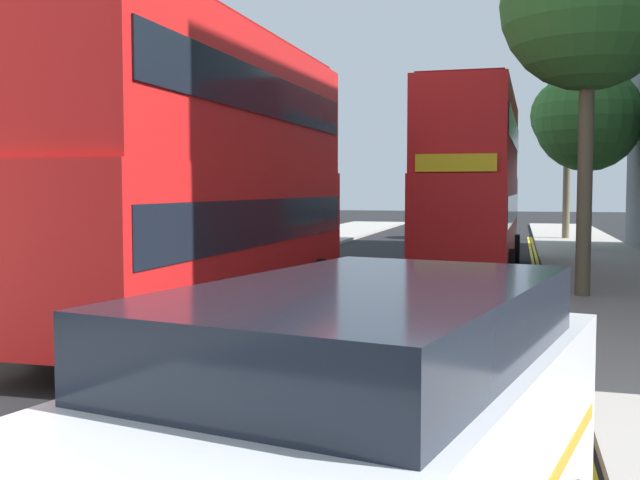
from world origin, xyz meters
TOP-DOWN VIEW (x-y plane):
  - sidewalk_left at (-6.50, 16.00)m, footprint 4.00×80.00m
  - kerb_line_outer at (4.40, 14.00)m, footprint 0.10×56.00m
  - kerb_line_inner at (4.24, 14.00)m, footprint 0.10×56.00m
  - double_decker_bus_away at (-2.06, 12.38)m, footprint 2.92×10.84m
  - double_decker_bus_oncoming at (2.30, 23.21)m, footprint 2.96×10.85m
  - taxi_minivan at (2.83, 2.67)m, footprint 2.88×5.11m
  - street_tree_near at (5.20, 17.61)m, footprint 4.05×4.05m
  - street_tree_mid at (6.42, 32.21)m, footprint 4.36×4.36m
  - street_tree_far at (6.05, 39.51)m, footprint 3.72×3.72m

SIDE VIEW (x-z plane):
  - kerb_line_outer at x=4.40m, z-range 0.00..0.01m
  - kerb_line_inner at x=4.24m, z-range 0.00..0.01m
  - sidewalk_left at x=-6.50m, z-range 0.00..0.14m
  - taxi_minivan at x=2.83m, z-range 0.01..2.13m
  - double_decker_bus_away at x=-2.06m, z-range 0.21..5.85m
  - double_decker_bus_oncoming at x=2.30m, z-range 0.21..5.85m
  - street_tree_mid at x=6.42m, z-range 1.72..9.30m
  - street_tree_far at x=6.05m, z-range 2.26..10.32m
  - street_tree_near at x=5.20m, z-range 2.49..11.32m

